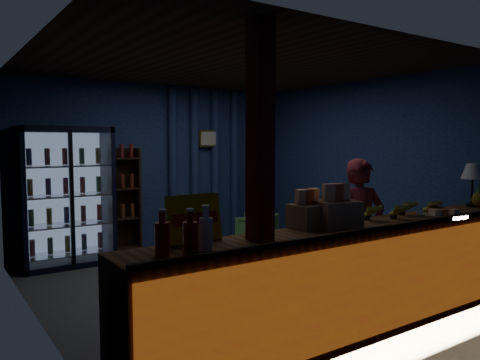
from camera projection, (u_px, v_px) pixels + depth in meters
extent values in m
plane|color=#515154|center=(236.00, 279.00, 5.78)|extent=(4.60, 4.60, 0.00)
plane|color=navy|center=(160.00, 167.00, 7.49)|extent=(4.60, 0.00, 4.60)
plane|color=navy|center=(384.00, 190.00, 3.86)|extent=(4.60, 0.00, 4.60)
plane|color=navy|center=(32.00, 184.00, 4.38)|extent=(0.00, 4.40, 4.40)
plane|color=navy|center=(364.00, 168.00, 6.96)|extent=(0.00, 4.40, 4.40)
plane|color=#472D19|center=(236.00, 66.00, 5.57)|extent=(4.60, 4.60, 0.00)
cube|color=brown|center=(354.00, 279.00, 4.17)|extent=(4.40, 0.55, 0.95)
cube|color=red|center=(380.00, 287.00, 3.94)|extent=(4.35, 0.02, 0.81)
cube|color=#331B10|center=(380.00, 229.00, 3.91)|extent=(4.40, 0.04, 0.04)
cube|color=maroon|center=(260.00, 194.00, 3.52)|extent=(0.16, 0.16, 2.60)
cube|color=black|center=(61.00, 195.00, 6.58)|extent=(1.20, 0.06, 1.90)
cube|color=black|center=(20.00, 200.00, 6.04)|extent=(0.06, 0.60, 1.90)
cube|color=black|center=(107.00, 194.00, 6.68)|extent=(0.06, 0.60, 1.90)
cube|color=black|center=(64.00, 130.00, 6.28)|extent=(1.20, 0.60, 0.08)
cube|color=black|center=(68.00, 262.00, 6.43)|extent=(1.20, 0.60, 0.08)
cube|color=#99B2D8|center=(62.00, 195.00, 6.54)|extent=(1.08, 0.02, 1.74)
cube|color=white|center=(71.00, 199.00, 6.13)|extent=(1.12, 0.02, 1.78)
cube|color=black|center=(72.00, 199.00, 6.11)|extent=(0.05, 0.05, 1.80)
cube|color=silver|center=(68.00, 253.00, 6.42)|extent=(1.08, 0.48, 0.02)
cylinder|color=#A71B17|center=(32.00, 248.00, 6.16)|extent=(0.07, 0.07, 0.22)
cylinder|color=#1A6829|center=(50.00, 246.00, 6.28)|extent=(0.07, 0.07, 0.22)
cylinder|color=#A9851A|center=(67.00, 244.00, 6.41)|extent=(0.07, 0.07, 0.22)
cylinder|color=#181751|center=(84.00, 242.00, 6.54)|extent=(0.07, 0.07, 0.22)
cylinder|color=maroon|center=(100.00, 240.00, 6.66)|extent=(0.07, 0.07, 0.22)
cube|color=silver|center=(67.00, 224.00, 6.39)|extent=(1.08, 0.48, 0.02)
cylinder|color=#1A6829|center=(31.00, 218.00, 6.13)|extent=(0.07, 0.07, 0.22)
cylinder|color=#A9851A|center=(49.00, 216.00, 6.25)|extent=(0.07, 0.07, 0.22)
cylinder|color=#181751|center=(67.00, 215.00, 6.38)|extent=(0.07, 0.07, 0.22)
cylinder|color=maroon|center=(83.00, 213.00, 6.50)|extent=(0.07, 0.07, 0.22)
cylinder|color=#A71B17|center=(99.00, 212.00, 6.63)|extent=(0.07, 0.07, 0.22)
cube|color=silver|center=(66.00, 195.00, 6.36)|extent=(1.08, 0.48, 0.02)
cylinder|color=#A9851A|center=(30.00, 188.00, 6.09)|extent=(0.07, 0.07, 0.22)
cylinder|color=#181751|center=(48.00, 187.00, 6.22)|extent=(0.07, 0.07, 0.22)
cylinder|color=maroon|center=(66.00, 186.00, 6.35)|extent=(0.07, 0.07, 0.22)
cylinder|color=#A71B17|center=(82.00, 185.00, 6.47)|extent=(0.07, 0.07, 0.22)
cylinder|color=#1A6829|center=(99.00, 184.00, 6.60)|extent=(0.07, 0.07, 0.22)
cube|color=silver|center=(65.00, 166.00, 6.32)|extent=(1.08, 0.48, 0.02)
cylinder|color=#181751|center=(29.00, 157.00, 6.06)|extent=(0.07, 0.07, 0.22)
cylinder|color=maroon|center=(47.00, 157.00, 6.19)|extent=(0.07, 0.07, 0.22)
cylinder|color=#A71B17|center=(65.00, 156.00, 6.31)|extent=(0.07, 0.07, 0.22)
cylinder|color=#1A6829|center=(82.00, 156.00, 6.44)|extent=(0.07, 0.07, 0.22)
cylinder|color=#A9851A|center=(98.00, 156.00, 6.57)|extent=(0.07, 0.07, 0.22)
cube|color=#331B10|center=(119.00, 201.00, 7.09)|extent=(0.50, 0.02, 1.60)
cube|color=#331B10|center=(107.00, 203.00, 6.85)|extent=(0.03, 0.28, 1.60)
cube|color=#331B10|center=(137.00, 201.00, 7.12)|extent=(0.03, 0.28, 1.60)
cube|color=#331B10|center=(123.00, 248.00, 7.04)|extent=(0.46, 0.26, 0.02)
cube|color=#331B10|center=(123.00, 218.00, 7.01)|extent=(0.46, 0.26, 0.02)
cube|color=#331B10|center=(122.00, 189.00, 6.97)|extent=(0.46, 0.26, 0.02)
cube|color=#331B10|center=(121.00, 158.00, 6.93)|extent=(0.46, 0.26, 0.02)
cylinder|color=navy|center=(173.00, 166.00, 7.55)|extent=(0.14, 0.14, 2.50)
cylinder|color=navy|center=(195.00, 166.00, 7.77)|extent=(0.14, 0.14, 2.50)
cylinder|color=navy|center=(215.00, 165.00, 8.00)|extent=(0.14, 0.14, 2.50)
cylinder|color=navy|center=(235.00, 164.00, 8.22)|extent=(0.14, 0.14, 2.50)
cylinder|color=navy|center=(253.00, 164.00, 8.45)|extent=(0.14, 0.14, 2.50)
cube|color=gold|center=(209.00, 139.00, 7.84)|extent=(0.36, 0.03, 0.28)
cube|color=silver|center=(209.00, 139.00, 7.83)|extent=(0.30, 0.01, 0.22)
imported|color=maroon|center=(361.00, 231.00, 4.91)|extent=(0.63, 0.49, 1.52)
imported|color=#58AC56|center=(257.00, 231.00, 7.50)|extent=(0.83, 0.83, 0.55)
cube|color=#331B10|center=(197.00, 240.00, 7.00)|extent=(0.56, 0.46, 0.46)
cylinder|color=#331B10|center=(197.00, 222.00, 6.98)|extent=(0.09, 0.09, 0.09)
cube|color=#D7C30B|center=(194.00, 218.00, 3.46)|extent=(0.45, 0.11, 0.36)
cube|color=red|center=(195.00, 219.00, 3.44)|extent=(0.38, 0.04, 0.09)
cylinder|color=red|center=(162.00, 240.00, 3.01)|extent=(0.10, 0.10, 0.23)
cylinder|color=red|center=(162.00, 216.00, 3.00)|extent=(0.04, 0.04, 0.09)
cylinder|color=white|center=(162.00, 210.00, 3.00)|extent=(0.05, 0.05, 0.02)
cylinder|color=red|center=(190.00, 239.00, 3.04)|extent=(0.10, 0.10, 0.23)
cylinder|color=red|center=(190.00, 215.00, 3.02)|extent=(0.04, 0.04, 0.09)
cylinder|color=white|center=(190.00, 210.00, 3.02)|extent=(0.05, 0.05, 0.02)
cylinder|color=silver|center=(206.00, 234.00, 3.19)|extent=(0.10, 0.10, 0.23)
cylinder|color=silver|center=(206.00, 212.00, 3.18)|extent=(0.04, 0.04, 0.09)
cylinder|color=white|center=(206.00, 206.00, 3.18)|extent=(0.05, 0.05, 0.02)
cube|color=#8D6244|center=(336.00, 214.00, 4.05)|extent=(0.42, 0.37, 0.24)
cube|color=orange|center=(328.00, 193.00, 4.00)|extent=(0.11, 0.08, 0.15)
cube|color=orange|center=(337.00, 192.00, 4.04)|extent=(0.11, 0.08, 0.15)
cube|color=orange|center=(345.00, 192.00, 4.07)|extent=(0.11, 0.08, 0.15)
cube|color=#8D6244|center=(309.00, 216.00, 4.04)|extent=(0.33, 0.28, 0.21)
cube|color=orange|center=(303.00, 197.00, 3.98)|extent=(0.09, 0.06, 0.13)
cube|color=orange|center=(310.00, 197.00, 4.03)|extent=(0.09, 0.06, 0.13)
cube|color=orange|center=(316.00, 196.00, 4.08)|extent=(0.09, 0.06, 0.13)
cylinder|color=silver|center=(442.00, 215.00, 4.70)|extent=(0.49, 0.49, 0.03)
cube|color=orange|center=(447.00, 210.00, 4.75)|extent=(0.11, 0.07, 0.05)
cube|color=orange|center=(440.00, 209.00, 4.79)|extent=(0.13, 0.13, 0.05)
cube|color=orange|center=(433.00, 210.00, 4.78)|extent=(0.07, 0.11, 0.05)
cube|color=orange|center=(432.00, 210.00, 4.72)|extent=(0.13, 0.13, 0.05)
cube|color=orange|center=(436.00, 212.00, 4.65)|extent=(0.11, 0.07, 0.05)
cube|color=orange|center=(444.00, 212.00, 4.61)|extent=(0.13, 0.13, 0.05)
cube|color=orange|center=(451.00, 212.00, 4.62)|extent=(0.07, 0.11, 0.05)
cube|color=orange|center=(452.00, 211.00, 4.68)|extent=(0.13, 0.13, 0.05)
cylinder|color=black|center=(471.00, 205.00, 5.36)|extent=(0.12, 0.12, 0.04)
cylinder|color=black|center=(472.00, 190.00, 5.35)|extent=(0.02, 0.02, 0.35)
cone|color=white|center=(473.00, 171.00, 5.33)|extent=(0.25, 0.25, 0.18)
sphere|color=olive|center=(480.00, 199.00, 5.28)|extent=(0.17, 0.17, 0.17)
cone|color=#23571D|center=(480.00, 187.00, 5.26)|extent=(0.10, 0.10, 0.13)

